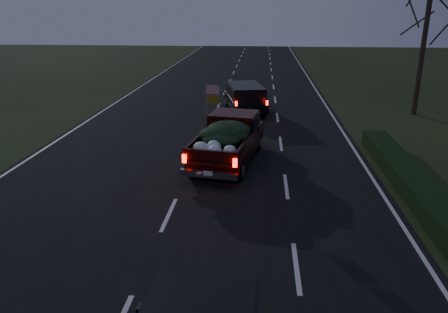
# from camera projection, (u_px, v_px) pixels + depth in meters

# --- Properties ---
(ground) EXTENTS (120.00, 120.00, 0.00)m
(ground) POSITION_uv_depth(u_px,v_px,m) (169.00, 215.00, 13.04)
(ground) COLOR black
(ground) RESTS_ON ground
(road_asphalt) EXTENTS (14.00, 120.00, 0.02)m
(road_asphalt) POSITION_uv_depth(u_px,v_px,m) (169.00, 215.00, 13.03)
(road_asphalt) COLOR black
(road_asphalt) RESTS_ON ground
(hedge_row) EXTENTS (1.00, 10.00, 0.60)m
(hedge_row) POSITION_uv_depth(u_px,v_px,m) (408.00, 177.00, 15.14)
(hedge_row) COLOR black
(hedge_row) RESTS_ON ground
(bare_tree_far) EXTENTS (3.60, 3.60, 7.00)m
(bare_tree_far) POSITION_uv_depth(u_px,v_px,m) (427.00, 20.00, 23.61)
(bare_tree_far) COLOR black
(bare_tree_far) RESTS_ON ground
(pickup_truck) EXTENTS (2.79, 5.43, 2.72)m
(pickup_truck) POSITION_uv_depth(u_px,v_px,m) (228.00, 137.00, 17.27)
(pickup_truck) COLOR #320906
(pickup_truck) RESTS_ON ground
(lead_suv) EXTENTS (2.78, 4.82, 1.30)m
(lead_suv) POSITION_uv_depth(u_px,v_px,m) (245.00, 95.00, 25.67)
(lead_suv) COLOR black
(lead_suv) RESTS_ON ground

